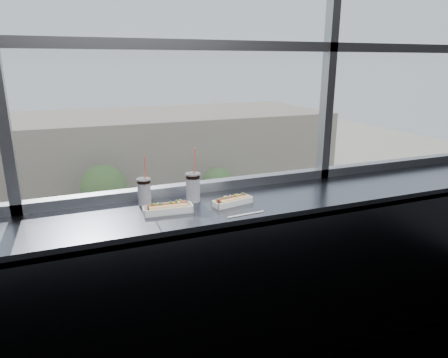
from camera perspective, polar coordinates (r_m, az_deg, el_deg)
name	(u,v)px	position (r m, az deg, el deg)	size (l,w,h in m)	color
wall_back_lower	(193,269)	(2.79, -4.52, -12.67)	(6.00, 6.00, 0.00)	black
counter	(205,211)	(2.34, -2.78, -4.55)	(6.00, 0.55, 0.06)	slate
counter_fascia	(221,312)	(2.37, -0.47, -18.49)	(6.00, 0.04, 1.04)	slate
hotdog_tray_left	(168,208)	(2.23, -8.01, -4.14)	(0.28, 0.11, 0.07)	white
hotdog_tray_right	(233,201)	(2.34, 1.23, -3.10)	(0.25, 0.13, 0.06)	white
soda_cup_left	(144,190)	(2.36, -11.34, -1.59)	(0.08, 0.08, 0.30)	white
soda_cup_right	(193,186)	(2.38, -4.45, -0.99)	(0.09, 0.09, 0.33)	white
loose_straw	(246,214)	(2.19, 3.13, -5.06)	(0.01, 0.01, 0.22)	white
wrapper	(152,211)	(2.25, -10.21, -4.51)	(0.10, 0.07, 0.02)	silver
plaza_ground	(79,182)	(47.63, -20.05, -0.44)	(120.00, 120.00, 0.00)	#B5AE99
street_asphalt	(96,287)	(25.79, -17.77, -14.50)	(80.00, 10.00, 0.06)	black
far_sidewalk	(88,235)	(32.97, -18.90, -7.64)	(80.00, 6.00, 0.04)	#B5AE99
far_building	(77,158)	(41.32, -20.26, 2.83)	(50.00, 14.00, 8.00)	gray
car_near_c	(67,314)	(21.79, -21.58, -17.56)	(6.67, 2.78, 2.22)	#911B00
car_near_e	(319,262)	(25.66, 13.37, -11.41)	(6.60, 2.75, 2.20)	navy
car_near_d	(251,279)	(23.64, 3.82, -14.03)	(5.52, 2.30, 1.84)	white
car_far_b	(114,242)	(29.01, -15.46, -8.61)	(5.51, 2.29, 1.84)	#9E4E2C
car_far_c	(241,219)	(31.19, 2.44, -5.72)	(6.96, 2.90, 2.32)	silver
pedestrian_b	(77,219)	(33.56, -20.31, -5.40)	(0.92, 0.69, 2.08)	#66605B
pedestrian_d	(188,213)	(32.68, -5.13, -4.80)	(1.01, 0.76, 2.28)	#66605B
pedestrian_c	(163,212)	(33.61, -8.75, -4.66)	(0.85, 0.64, 1.91)	#66605B
tree_center	(104,188)	(31.77, -16.77, -1.18)	(3.53, 3.53, 5.52)	#47382B
tree_right	(218,184)	(33.96, -0.80, -0.68)	(2.82, 2.82, 4.41)	#47382B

